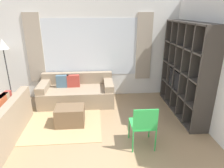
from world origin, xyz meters
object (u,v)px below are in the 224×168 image
object	(u,v)px
shelving_unit	(186,70)
ottoman	(70,116)
couch_main	(77,92)
floor_lamp	(3,49)
folding_chair	(143,123)

from	to	relation	value
shelving_unit	ottoman	distance (m)	2.94
shelving_unit	ottoman	world-z (taller)	shelving_unit
couch_main	floor_lamp	bearing A→B (deg)	173.30
floor_lamp	shelving_unit	bearing A→B (deg)	-11.89
folding_chair	floor_lamp	bearing A→B (deg)	-35.52
shelving_unit	folding_chair	size ratio (longest dim) A/B	2.56
floor_lamp	folding_chair	world-z (taller)	floor_lamp
ottoman	folding_chair	xyz separation A→B (m)	(1.44, -0.93, 0.30)
ottoman	shelving_unit	bearing A→B (deg)	8.65
floor_lamp	ottoman	bearing A→B (deg)	-37.68
couch_main	folding_chair	xyz separation A→B (m)	(1.38, -2.09, 0.22)
ottoman	folding_chair	distance (m)	1.74
ottoman	folding_chair	world-z (taller)	folding_chair
floor_lamp	folding_chair	size ratio (longest dim) A/B	2.03
ottoman	couch_main	bearing A→B (deg)	87.07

